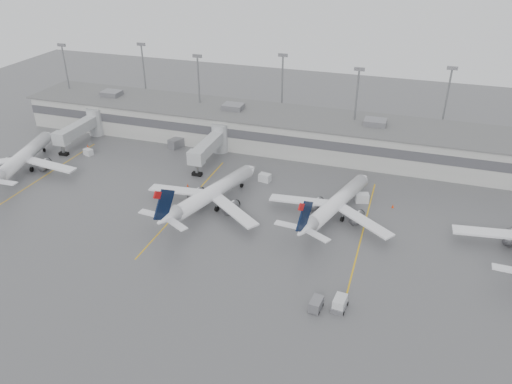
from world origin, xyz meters
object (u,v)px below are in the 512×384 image
(jet_mid_left, at_px, (210,194))
(jet_mid_right, at_px, (335,204))
(baggage_tug, at_px, (340,304))
(jet_far_left, at_px, (21,158))

(jet_mid_left, distance_m, jet_mid_right, 24.11)
(jet_mid_right, height_order, baggage_tug, jet_mid_right)
(jet_far_left, distance_m, jet_mid_left, 46.58)
(jet_mid_left, distance_m, baggage_tug, 36.16)
(jet_far_left, distance_m, baggage_tug, 79.28)
(jet_far_left, xyz_separation_m, jet_mid_right, (70.33, 1.71, -0.15))
(jet_far_left, distance_m, jet_mid_right, 70.35)
(jet_far_left, xyz_separation_m, jet_mid_left, (46.53, -2.14, -0.04))
(jet_mid_left, relative_size, baggage_tug, 8.87)
(jet_mid_right, xyz_separation_m, baggage_tug, (5.40, -25.06, -2.11))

